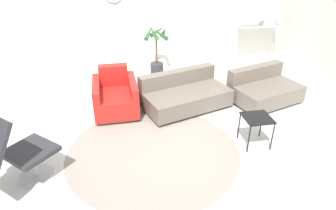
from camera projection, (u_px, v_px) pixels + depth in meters
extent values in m
plane|color=silver|center=(165.00, 138.00, 4.79)|extent=(12.00, 12.00, 0.00)
cube|color=silver|center=(141.00, 10.00, 6.89)|extent=(12.00, 0.06, 2.80)
cylinder|color=gray|center=(153.00, 151.00, 4.47)|extent=(2.57, 2.57, 0.01)
cylinder|color=#BCBCC1|center=(37.00, 175.00, 4.00)|extent=(0.62, 0.62, 0.02)
cylinder|color=#BCBCC1|center=(34.00, 165.00, 3.91)|extent=(0.06, 0.06, 0.35)
cube|color=#2D2D33|center=(30.00, 151.00, 3.81)|extent=(0.78, 0.77, 0.06)
cube|color=silver|center=(117.00, 111.00, 5.50)|extent=(0.64, 0.76, 0.06)
cube|color=red|center=(116.00, 101.00, 5.40)|extent=(0.54, 0.92, 0.34)
cube|color=red|center=(113.00, 75.00, 5.54)|extent=(0.53, 0.19, 0.39)
cube|color=red|center=(133.00, 94.00, 5.41)|extent=(0.14, 0.91, 0.56)
cube|color=red|center=(97.00, 98.00, 5.30)|extent=(0.14, 0.91, 0.56)
cube|color=black|center=(186.00, 106.00, 5.67)|extent=(1.57, 1.12, 0.05)
cube|color=#70665B|center=(186.00, 98.00, 5.58)|extent=(1.76, 1.29, 0.31)
cube|color=#70665B|center=(178.00, 77.00, 5.69)|extent=(1.56, 0.67, 0.28)
cube|color=black|center=(264.00, 100.00, 5.88)|extent=(1.30, 1.03, 0.05)
cube|color=#70665B|center=(265.00, 92.00, 5.79)|extent=(1.46, 1.19, 0.31)
cube|color=#70665B|center=(256.00, 73.00, 5.90)|extent=(1.26, 0.57, 0.28)
cube|color=black|center=(257.00, 118.00, 4.43)|extent=(0.41, 0.41, 0.02)
cylinder|color=black|center=(249.00, 139.00, 4.35)|extent=(0.02, 0.02, 0.46)
cylinder|color=black|center=(272.00, 137.00, 4.41)|extent=(0.02, 0.02, 0.46)
cylinder|color=black|center=(239.00, 126.00, 4.67)|extent=(0.02, 0.02, 0.46)
cylinder|color=black|center=(261.00, 124.00, 4.73)|extent=(0.02, 0.02, 0.46)
cylinder|color=#333338|center=(157.00, 69.00, 7.02)|extent=(0.30, 0.30, 0.29)
cylinder|color=#382819|center=(157.00, 64.00, 6.95)|extent=(0.28, 0.28, 0.02)
cylinder|color=brown|center=(157.00, 51.00, 6.80)|extent=(0.04, 0.04, 0.60)
cone|color=#2D6B33|center=(164.00, 32.00, 6.63)|extent=(0.11, 0.40, 0.32)
cone|color=#2D6B33|center=(157.00, 31.00, 6.75)|extent=(0.38, 0.21, 0.29)
cone|color=#2D6B33|center=(149.00, 33.00, 6.66)|extent=(0.28, 0.40, 0.29)
cone|color=#2D6B33|center=(153.00, 33.00, 6.52)|extent=(0.28, 0.28, 0.34)
cone|color=#2D6B33|center=(160.00, 34.00, 6.46)|extent=(0.43, 0.21, 0.35)
cylinder|color=#BCBCC1|center=(238.00, 31.00, 7.34)|extent=(0.03, 0.03, 1.70)
cylinder|color=#BCBCC1|center=(275.00, 29.00, 7.50)|extent=(0.03, 0.03, 1.70)
cube|color=white|center=(260.00, 26.00, 7.25)|extent=(1.04, 0.28, 0.02)
cube|color=white|center=(261.00, 19.00, 7.17)|extent=(1.04, 0.28, 0.02)
cube|color=beige|center=(268.00, 22.00, 7.23)|extent=(0.31, 0.24, 0.17)
cube|color=silver|center=(270.00, 14.00, 7.14)|extent=(0.44, 0.24, 0.18)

